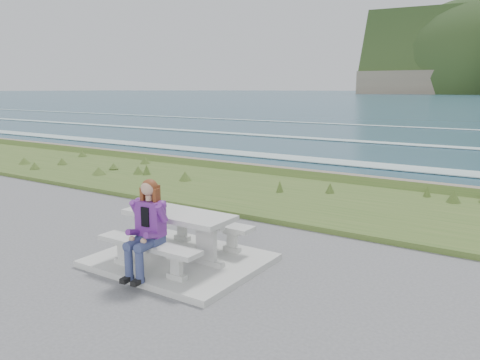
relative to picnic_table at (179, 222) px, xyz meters
The scene contains 8 objects.
concrete_slab 0.63m from the picnic_table, behind, with size 2.60×2.10×0.10m, color #ACACA7.
picnic_table is the anchor object (origin of this frame).
bench_landward 0.74m from the picnic_table, 90.00° to the right, with size 1.80×0.35×0.45m.
bench_seaward 0.74m from the picnic_table, 90.00° to the left, with size 1.80×0.35×0.45m.
grass_verge 5.05m from the picnic_table, 90.00° to the left, with size 160.00×4.50×0.22m, color #385720.
shore_drop 7.93m from the picnic_table, 90.00° to the left, with size 160.00×0.80×2.20m, color #716254.
ocean 25.21m from the picnic_table, 90.00° to the left, with size 1600.00×1600.00×0.09m.
seated_woman 0.84m from the picnic_table, 85.52° to the right, with size 0.45×0.73×1.40m.
Camera 1 is at (4.73, -5.45, 2.78)m, focal length 35.00 mm.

